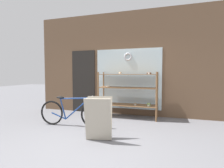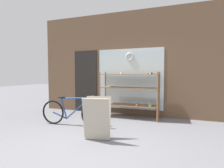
% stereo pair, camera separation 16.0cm
% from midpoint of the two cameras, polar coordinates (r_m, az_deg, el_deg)
% --- Properties ---
extents(ground_plane, '(30.00, 30.00, 0.00)m').
position_cam_midpoint_polar(ground_plane, '(3.46, -7.13, -18.95)').
color(ground_plane, slate).
extents(storefront_facade, '(5.92, 0.13, 3.28)m').
position_cam_midpoint_polar(storefront_facade, '(5.67, 4.43, 6.27)').
color(storefront_facade, brown).
rests_on(storefront_facade, ground_plane).
extents(display_case, '(1.75, 0.52, 1.37)m').
position_cam_midpoint_polar(display_case, '(5.22, 6.58, -1.97)').
color(display_case, brown).
rests_on(display_case, ground_plane).
extents(bicycle, '(1.74, 0.46, 0.76)m').
position_cam_midpoint_polar(bicycle, '(4.56, -11.92, -9.05)').
color(bicycle, black).
rests_on(bicycle, ground_plane).
extents(sandwich_board, '(0.58, 0.48, 0.85)m').
position_cam_midpoint_polar(sandwich_board, '(3.52, -3.52, -11.19)').
color(sandwich_board, '#B2A893').
rests_on(sandwich_board, ground_plane).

